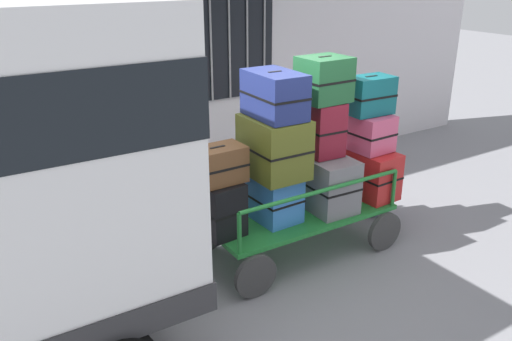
{
  "coord_description": "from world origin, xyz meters",
  "views": [
    {
      "loc": [
        -3.01,
        -4.47,
        3.16
      ],
      "look_at": [
        -0.25,
        -0.08,
        1.12
      ],
      "focal_mm": 37.41,
      "sensor_mm": 36.0,
      "label": 1
    }
  ],
  "objects": [
    {
      "name": "ground_plane",
      "position": [
        0.0,
        0.0,
        0.0
      ],
      "size": [
        40.0,
        40.0,
        0.0
      ],
      "primitive_type": "plane",
      "color": "gray"
    },
    {
      "name": "building_wall",
      "position": [
        0.0,
        2.55,
        2.5
      ],
      "size": [
        12.0,
        0.38,
        5.0
      ],
      "color": "silver",
      "rests_on": "ground"
    },
    {
      "name": "luggage_cart",
      "position": [
        0.3,
        -0.08,
        0.41
      ],
      "size": [
        2.24,
        1.13,
        0.52
      ],
      "color": "#1E722D",
      "rests_on": "ground"
    },
    {
      "name": "cart_railing",
      "position": [
        0.3,
        -0.08,
        0.88
      ],
      "size": [
        2.11,
        0.99,
        0.45
      ],
      "color": "#1E722D",
      "rests_on": "luggage_cart"
    },
    {
      "name": "suitcase_left_bottom",
      "position": [
        -0.7,
        -0.04,
        0.8
      ],
      "size": [
        0.45,
        0.59,
        0.57
      ],
      "color": "black",
      "rests_on": "luggage_cart"
    },
    {
      "name": "suitcase_left_middle",
      "position": [
        -0.7,
        -0.08,
        1.27
      ],
      "size": [
        0.55,
        0.35,
        0.38
      ],
      "color": "brown",
      "rests_on": "suitcase_left_bottom"
    },
    {
      "name": "suitcase_midleft_bottom",
      "position": [
        -0.03,
        -0.1,
        0.77
      ],
      "size": [
        0.46,
        0.58,
        0.52
      ],
      "color": "#3372C6",
      "rests_on": "luggage_cart"
    },
    {
      "name": "suitcase_midleft_middle",
      "position": [
        -0.03,
        -0.1,
        1.35
      ],
      "size": [
        0.55,
        0.71,
        0.64
      ],
      "color": "#4C5119",
      "rests_on": "suitcase_midleft_bottom"
    },
    {
      "name": "suitcase_midleft_top",
      "position": [
        -0.03,
        -0.09,
        1.9
      ],
      "size": [
        0.45,
        0.7,
        0.47
      ],
      "color": "navy",
      "rests_on": "suitcase_midleft_middle"
    },
    {
      "name": "suitcase_center_bottom",
      "position": [
        0.63,
        -0.08,
        0.82
      ],
      "size": [
        0.51,
        0.94,
        0.61
      ],
      "color": "slate",
      "rests_on": "luggage_cart"
    },
    {
      "name": "suitcase_center_middle",
      "position": [
        0.63,
        -0.09,
        1.43
      ],
      "size": [
        0.4,
        0.42,
        0.61
      ],
      "color": "maroon",
      "rests_on": "suitcase_center_bottom"
    },
    {
      "name": "suitcase_center_top",
      "position": [
        0.63,
        -0.06,
        1.98
      ],
      "size": [
        0.53,
        0.47,
        0.49
      ],
      "color": "#194C28",
      "rests_on": "suitcase_center_middle"
    },
    {
      "name": "suitcase_midright_bottom",
      "position": [
        1.29,
        -0.11,
        0.8
      ],
      "size": [
        0.48,
        0.85,
        0.57
      ],
      "color": "#B21E1E",
      "rests_on": "luggage_cart"
    },
    {
      "name": "suitcase_midright_middle",
      "position": [
        1.29,
        -0.1,
        1.29
      ],
      "size": [
        0.46,
        0.57,
        0.43
      ],
      "color": "#CC4C72",
      "rests_on": "suitcase_midright_bottom"
    },
    {
      "name": "suitcase_midright_top",
      "position": [
        1.29,
        -0.09,
        1.73
      ],
      "size": [
        0.55,
        0.36,
        0.44
      ],
      "color": "#0F5960",
      "rests_on": "suitcase_midright_middle"
    },
    {
      "name": "backpack",
      "position": [
        1.73,
        0.09,
        0.22
      ],
      "size": [
        0.27,
        0.22,
        0.44
      ],
      "color": "navy",
      "rests_on": "ground"
    }
  ]
}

